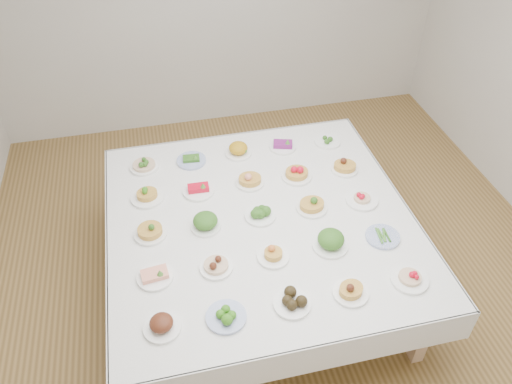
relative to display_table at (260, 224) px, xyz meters
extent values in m
plane|color=olive|center=(0.16, 0.10, -0.69)|extent=(5.00, 5.00, 0.00)
cube|color=beige|center=(0.16, 2.60, 0.71)|extent=(5.00, 0.02, 2.80)
cube|color=white|center=(0.00, 0.00, 0.03)|extent=(2.26, 2.26, 0.06)
cube|color=white|center=(0.00, 1.13, -0.08)|extent=(2.28, 0.02, 0.28)
cube|color=white|center=(0.00, -1.13, -0.08)|extent=(2.28, 0.02, 0.28)
cube|color=white|center=(1.13, 0.00, -0.08)|extent=(0.01, 2.28, 0.28)
cube|color=white|center=(-1.13, 0.00, -0.08)|extent=(0.02, 2.28, 0.28)
cube|color=tan|center=(0.95, -0.95, -0.34)|extent=(0.09, 0.09, 0.69)
cube|color=tan|center=(-0.95, 0.95, -0.34)|extent=(0.09, 0.09, 0.69)
cube|color=tan|center=(0.95, 0.95, -0.34)|extent=(0.09, 0.09, 0.69)
cylinder|color=white|center=(-0.80, -0.81, 0.07)|extent=(0.23, 0.23, 0.02)
cylinder|color=#4C66B2|center=(-0.41, -0.82, 0.07)|extent=(0.25, 0.25, 0.02)
cylinder|color=white|center=(0.01, -0.82, 0.07)|extent=(0.24, 0.24, 0.02)
cylinder|color=white|center=(0.40, -0.82, 0.07)|extent=(0.23, 0.23, 0.02)
cylinder|color=white|center=(0.82, -0.81, 0.07)|extent=(0.25, 0.25, 0.02)
cylinder|color=white|center=(-0.82, -0.40, 0.07)|extent=(0.24, 0.24, 0.02)
cylinder|color=white|center=(-0.41, -0.41, 0.07)|extent=(0.22, 0.22, 0.02)
cylinder|color=white|center=(-0.01, -0.41, 0.07)|extent=(0.22, 0.22, 0.02)
cylinder|color=white|center=(0.41, -0.40, 0.07)|extent=(0.25, 0.25, 0.02)
cylinder|color=#4C66B2|center=(0.81, -0.40, 0.07)|extent=(0.24, 0.24, 0.02)
cylinder|color=white|center=(-0.82, 0.01, 0.07)|extent=(0.24, 0.24, 0.02)
cylinder|color=white|center=(-0.42, -0.01, 0.07)|extent=(0.22, 0.22, 0.02)
cylinder|color=white|center=(0.00, 0.01, 0.07)|extent=(0.23, 0.23, 0.02)
cylinder|color=white|center=(0.40, 0.01, 0.07)|extent=(0.24, 0.24, 0.02)
cylinder|color=white|center=(0.81, 0.00, 0.07)|extent=(0.25, 0.25, 0.02)
cylinder|color=white|center=(-0.81, 0.41, 0.07)|extent=(0.26, 0.26, 0.02)
cylinder|color=white|center=(-0.41, 0.40, 0.07)|extent=(0.25, 0.25, 0.02)
cylinder|color=white|center=(0.01, 0.41, 0.07)|extent=(0.23, 0.23, 0.02)
cylinder|color=white|center=(0.40, 0.40, 0.07)|extent=(0.25, 0.25, 0.02)
cylinder|color=white|center=(0.82, 0.40, 0.07)|extent=(0.22, 0.22, 0.02)
cylinder|color=white|center=(-0.81, 0.81, 0.07)|extent=(0.23, 0.23, 0.02)
cylinder|color=#4C66B2|center=(-0.42, 0.80, 0.07)|extent=(0.25, 0.25, 0.02)
cylinder|color=white|center=(0.00, 0.82, 0.07)|extent=(0.22, 0.22, 0.02)
cylinder|color=white|center=(0.40, 0.82, 0.07)|extent=(0.23, 0.23, 0.02)
cylinder|color=white|center=(0.81, 0.80, 0.07)|extent=(0.23, 0.23, 0.02)
camera|label=1|loc=(-0.64, -2.62, 2.68)|focal=35.00mm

